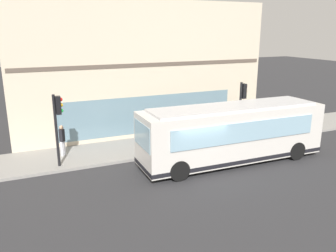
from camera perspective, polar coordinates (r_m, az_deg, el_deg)
The scene contains 11 objects.
ground at distance 17.35m, azimuth 4.48°, elevation -7.60°, with size 120.00×120.00×0.00m, color #2D2D30.
sidewalk_curb at distance 21.04m, azimuth -1.17°, elevation -3.11°, with size 3.60×40.00×0.15m, color gray.
building_corner at distance 26.00m, azimuth -6.67°, elevation 9.94°, with size 9.10×16.65×8.63m.
city_bus_nearside at distance 18.46m, azimuth 10.54°, elevation -1.25°, with size 2.72×10.08×3.07m.
traffic_light_near_corner at distance 21.51m, azimuth 12.19°, elevation 4.20°, with size 0.32×0.49×3.66m.
traffic_light_down_block at distance 17.76m, azimuth -17.78°, elevation 1.49°, with size 0.32×0.49×3.68m.
fire_hydrant at distance 24.11m, azimuth 15.70°, elevation -0.17°, with size 0.35×0.35×0.74m.
pedestrian_by_light_pole at distance 23.02m, azimuth 10.41°, elevation 1.20°, with size 0.32×0.32×1.81m.
pedestrian_near_building_entrance at distance 19.61m, azimuth -17.11°, elevation -1.96°, with size 0.32×0.32×1.72m.
pedestrian_walking_along_curb at distance 22.05m, azimuth 2.48°, elevation 0.69°, with size 0.32×0.32×1.74m.
pedestrian_near_hydrant at distance 21.75m, azimuth 5.58°, elevation 0.19°, with size 0.32×0.32×1.61m.
Camera 1 is at (-14.01, 7.63, 6.82)m, focal length 36.82 mm.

